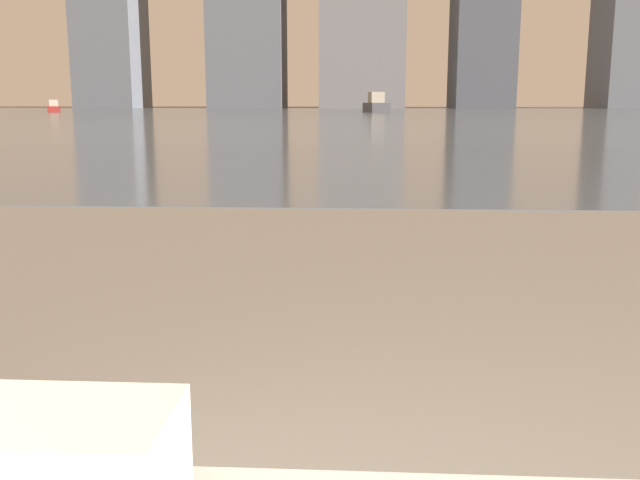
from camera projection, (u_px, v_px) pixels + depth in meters
towel_stack at (62, 477)px, 0.82m from camera, size 0.26×0.18×0.16m
harbor_water at (361, 114)px, 60.91m from camera, size 180.00×110.00×0.01m
harbor_boat_0 at (376, 105)px, 71.39m from camera, size 2.72×5.52×1.98m
harbor_boat_1 at (54, 108)px, 72.75m from camera, size 2.20×3.45×1.22m
skyline_tower_0 at (109, 4)px, 114.98m from camera, size 9.72×11.08×33.09m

